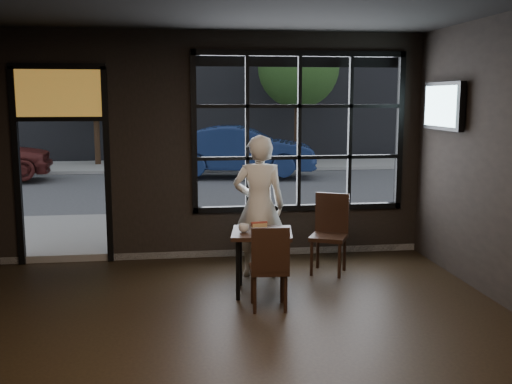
{
  "coord_description": "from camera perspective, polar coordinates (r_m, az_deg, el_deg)",
  "views": [
    {
      "loc": [
        -0.56,
        -4.93,
        2.29
      ],
      "look_at": [
        0.4,
        2.2,
        1.15
      ],
      "focal_mm": 42.0,
      "sensor_mm": 36.0,
      "label": 1
    }
  ],
  "objects": [
    {
      "name": "tv",
      "position": [
        8.28,
        17.43,
        7.82
      ],
      "size": [
        0.12,
        1.07,
        0.62
      ],
      "primitive_type": "cube",
      "color": "black",
      "rests_on": "wall_right"
    },
    {
      "name": "window_frame",
      "position": [
        8.62,
        4.13,
        5.72
      ],
      "size": [
        3.06,
        0.12,
        2.28
      ],
      "primitive_type": "cube",
      "color": "black",
      "rests_on": "ground"
    },
    {
      "name": "tree_right",
      "position": [
        20.39,
        4.05,
        11.73
      ],
      "size": [
        2.72,
        2.72,
        4.65
      ],
      "color": "#332114",
      "rests_on": "street_asphalt"
    },
    {
      "name": "chair_near",
      "position": [
        6.56,
        1.22,
        -7.1
      ],
      "size": [
        0.43,
        0.43,
        0.94
      ],
      "primitive_type": "cube",
      "rotation": [
        0.0,
        0.0,
        3.09
      ],
      "color": "black",
      "rests_on": "floor"
    },
    {
      "name": "cup",
      "position": [
        6.93,
        -1.17,
        -3.47
      ],
      "size": [
        0.13,
        0.13,
        0.1
      ],
      "primitive_type": "imported",
      "rotation": [
        0.0,
        0.0,
        -0.04
      ],
      "color": "silver",
      "rests_on": "cafe_table"
    },
    {
      "name": "tree_left",
      "position": [
        20.49,
        -15.1,
        9.8
      ],
      "size": [
        2.24,
        2.24,
        3.82
      ],
      "color": "#332114",
      "rests_on": "street_asphalt"
    },
    {
      "name": "floor",
      "position": [
        5.46,
        -1.11,
        -15.87
      ],
      "size": [
        6.0,
        7.0,
        0.02
      ],
      "primitive_type": "cube",
      "color": "black",
      "rests_on": "ground"
    },
    {
      "name": "stained_transom",
      "position": [
        8.57,
        -18.26,
        8.96
      ],
      "size": [
        1.2,
        0.06,
        0.7
      ],
      "primitive_type": "cube",
      "color": "orange",
      "rests_on": "ground"
    },
    {
      "name": "man",
      "position": [
        7.66,
        0.29,
        -1.36
      ],
      "size": [
        0.71,
        0.51,
        1.82
      ],
      "primitive_type": "imported",
      "rotation": [
        0.0,
        0.0,
        3.03
      ],
      "color": "silver",
      "rests_on": "floor"
    },
    {
      "name": "chair_window",
      "position": [
        7.89,
        6.93,
        -4.04
      ],
      "size": [
        0.6,
        0.6,
        1.04
      ],
      "primitive_type": "cube",
      "rotation": [
        0.0,
        0.0,
        -0.46
      ],
      "color": "black",
      "rests_on": "floor"
    },
    {
      "name": "cafe_table",
      "position": [
        7.09,
        0.56,
        -6.67
      ],
      "size": [
        0.79,
        0.79,
        0.75
      ],
      "primitive_type": "cube",
      "rotation": [
        0.0,
        0.0,
        -0.16
      ],
      "color": "black",
      "rests_on": "floor"
    },
    {
      "name": "navy_car",
      "position": [
        17.17,
        -1.38,
        4.0
      ],
      "size": [
        4.41,
        2.15,
        1.39
      ],
      "primitive_type": "imported",
      "rotation": [
        0.0,
        0.0,
        1.4
      ],
      "color": "navy",
      "rests_on": "street_asphalt"
    },
    {
      "name": "hotdog",
      "position": [
        7.2,
        0.3,
        -3.15
      ],
      "size": [
        0.21,
        0.12,
        0.06
      ],
      "primitive_type": null,
      "rotation": [
        0.0,
        0.0,
        0.19
      ],
      "color": "tan",
      "rests_on": "cafe_table"
    },
    {
      "name": "street_asphalt",
      "position": [
        29.02,
        -6.59,
        4.36
      ],
      "size": [
        60.0,
        41.0,
        0.04
      ],
      "primitive_type": "cube",
      "color": "#545456",
      "rests_on": "ground"
    }
  ]
}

